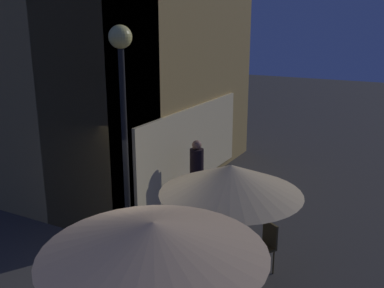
# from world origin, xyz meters

# --- Properties ---
(ground_plane) EXTENTS (60.00, 60.00, 0.00)m
(ground_plane) POSITION_xyz_m (0.00, 0.00, 0.00)
(ground_plane) COLOR #393731
(cafe_building) EXTENTS (7.54, 6.29, 8.58)m
(cafe_building) POSITION_xyz_m (3.70, 2.94, 4.28)
(cafe_building) COLOR olive
(cafe_building) RESTS_ON ground
(street_lamp_near_corner) EXTENTS (0.39, 0.39, 4.42)m
(street_lamp_near_corner) POSITION_xyz_m (0.60, 0.21, 3.32)
(street_lamp_near_corner) COLOR black
(street_lamp_near_corner) RESTS_ON ground
(cafe_table_1) EXTENTS (0.60, 0.60, 0.78)m
(cafe_table_1) POSITION_xyz_m (0.99, -1.63, 0.51)
(cafe_table_1) COLOR black
(cafe_table_1) RESTS_ON ground
(patio_umbrella_0) EXTENTS (2.52, 2.52, 2.41)m
(patio_umbrella_0) POSITION_xyz_m (-1.71, -1.87, 2.22)
(patio_umbrella_0) COLOR black
(patio_umbrella_0) RESTS_ON ground
(patio_umbrella_1) EXTENTS (2.40, 2.40, 2.21)m
(patio_umbrella_1) POSITION_xyz_m (0.99, -1.63, 1.96)
(patio_umbrella_1) COLOR black
(patio_umbrella_1) RESTS_ON ground
(cafe_chair_2) EXTENTS (0.53, 0.53, 0.95)m
(cafe_chair_2) POSITION_xyz_m (1.68, -2.06, 0.58)
(cafe_chair_2) COLOR #504221
(cafe_chair_2) RESTS_ON ground
(patron_standing_2) EXTENTS (0.34, 0.34, 1.73)m
(patron_standing_2) POSITION_xyz_m (3.61, 0.37, 0.88)
(patron_standing_2) COLOR #56416A
(patron_standing_2) RESTS_ON ground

